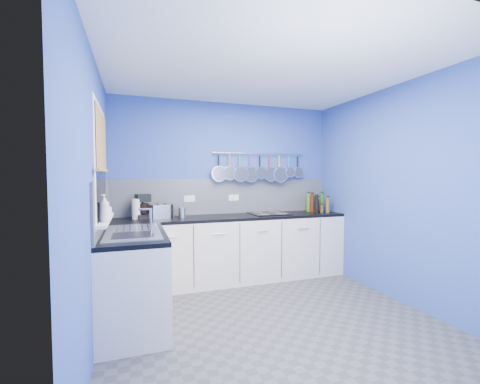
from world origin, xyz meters
TOP-DOWN VIEW (x-y plane):
  - floor at (0.00, 0.00)m, footprint 3.20×3.00m
  - ceiling at (0.00, 0.00)m, footprint 3.20×3.00m
  - wall_back at (0.00, 1.51)m, footprint 3.20×0.02m
  - wall_front at (0.00, -1.51)m, footprint 3.20×0.02m
  - wall_left at (-1.61, 0.00)m, footprint 0.02×3.00m
  - wall_right at (1.61, 0.00)m, footprint 0.02×3.00m
  - backsplash_back at (0.00, 1.49)m, footprint 3.20×0.02m
  - backsplash_left at (-1.59, 0.60)m, footprint 0.02×1.80m
  - cabinet_run_back at (0.00, 1.20)m, footprint 3.20×0.60m
  - worktop_back at (0.00, 1.20)m, footprint 3.20×0.60m
  - cabinet_run_left at (-1.30, 0.30)m, footprint 0.60×1.20m
  - worktop_left at (-1.30, 0.30)m, footprint 0.60×1.20m
  - window_frame at (-1.58, 0.30)m, footprint 0.01×1.00m
  - window_glass at (-1.57, 0.30)m, footprint 0.01×0.90m
  - bamboo_blind at (-1.56, 0.30)m, footprint 0.01×0.90m
  - window_sill at (-1.55, 0.30)m, footprint 0.10×0.98m
  - sink_unit at (-1.30, 0.30)m, footprint 0.50×0.95m
  - mixer_tap at (-1.14, 0.12)m, footprint 0.12×0.08m
  - socket_left at (-0.55, 1.48)m, footprint 0.15×0.01m
  - socket_right at (0.10, 1.48)m, footprint 0.15×0.01m
  - pot_rail at (0.50, 1.45)m, footprint 1.45×0.02m
  - soap_bottle_a at (-1.53, 0.04)m, footprint 0.12×0.12m
  - soap_bottle_b at (-1.53, 0.19)m, footprint 0.10×0.10m
  - paper_towel at (-1.26, 1.27)m, footprint 0.15×0.15m
  - coffee_maker at (-1.18, 1.30)m, footprint 0.22×0.23m
  - toaster at (-0.95, 1.28)m, footprint 0.31×0.23m
  - canister at (-0.69, 1.25)m, footprint 0.09×0.09m
  - hob at (0.56, 1.23)m, footprint 0.54×0.48m
  - pan_0 at (-0.13, 1.44)m, footprint 0.22×0.07m
  - pan_1 at (0.02, 1.44)m, footprint 0.20×0.07m
  - pan_2 at (0.18, 1.44)m, footprint 0.23×0.08m
  - pan_3 at (0.34, 1.44)m, footprint 0.24×0.07m
  - pan_4 at (0.50, 1.44)m, footprint 0.19×0.08m
  - pan_5 at (0.66, 1.44)m, footprint 0.23×0.08m
  - pan_6 at (0.82, 1.44)m, footprint 0.24×0.08m
  - pan_7 at (0.98, 1.44)m, footprint 0.16×0.09m
  - pan_8 at (1.14, 1.44)m, footprint 0.17×0.06m
  - condiment_0 at (1.43, 1.31)m, footprint 0.06×0.06m
  - condiment_1 at (1.34, 1.32)m, footprint 0.07×0.07m
  - condiment_2 at (1.26, 1.32)m, footprint 0.06×0.06m
  - condiment_3 at (1.44, 1.23)m, footprint 0.06×0.06m
  - condiment_4 at (1.35, 1.22)m, footprint 0.07×0.07m
  - condiment_5 at (1.27, 1.22)m, footprint 0.06×0.06m
  - condiment_6 at (1.47, 1.11)m, footprint 0.06×0.06m
  - condiment_7 at (1.37, 1.13)m, footprint 0.05×0.05m
  - condiment_8 at (1.27, 1.11)m, footprint 0.06×0.06m

SIDE VIEW (x-z plane):
  - floor at x=0.00m, z-range -0.02..0.00m
  - cabinet_run_back at x=0.00m, z-range 0.00..0.86m
  - cabinet_run_left at x=-1.30m, z-range 0.00..0.86m
  - worktop_back at x=0.00m, z-range 0.86..0.90m
  - worktop_left at x=-1.30m, z-range 0.86..0.90m
  - sink_unit at x=-1.30m, z-range 0.90..0.91m
  - hob at x=0.56m, z-range 0.90..0.91m
  - condiment_7 at x=1.37m, z-range 0.90..1.02m
  - canister at x=-0.69m, z-range 0.90..1.03m
  - condiment_1 at x=1.34m, z-range 0.90..1.04m
  - toaster at x=-0.95m, z-range 0.90..1.08m
  - condiment_4 at x=1.35m, z-range 0.90..1.10m
  - condiment_0 at x=1.43m, z-range 0.90..1.11m
  - condiment_6 at x=1.47m, z-range 0.90..1.13m
  - condiment_8 at x=1.27m, z-range 0.90..1.16m
  - paper_towel at x=-1.26m, z-range 0.90..1.16m
  - mixer_tap at x=-1.14m, z-range 0.90..1.16m
  - window_sill at x=-1.55m, z-range 1.02..1.05m
  - condiment_5 at x=1.27m, z-range 0.90..1.18m
  - condiment_2 at x=1.26m, z-range 0.90..1.18m
  - condiment_3 at x=1.44m, z-range 0.90..1.19m
  - coffee_maker at x=-1.18m, z-range 0.90..1.21m
  - socket_left at x=-0.55m, z-range 1.09..1.18m
  - socket_right at x=0.10m, z-range 1.09..1.18m
  - soap_bottle_b at x=-1.53m, z-range 1.05..1.22m
  - backsplash_back at x=0.00m, z-range 0.90..1.40m
  - backsplash_left at x=-1.59m, z-range 0.90..1.40m
  - soap_bottle_a at x=-1.53m, z-range 1.05..1.29m
  - wall_back at x=0.00m, z-range 0.00..2.50m
  - wall_front at x=0.00m, z-range 0.00..2.50m
  - wall_left at x=-1.61m, z-range 0.00..2.50m
  - wall_right at x=1.61m, z-range 0.00..2.50m
  - window_glass at x=-1.57m, z-range 1.05..2.05m
  - window_frame at x=-1.58m, z-range 1.00..2.10m
  - pan_6 at x=0.82m, z-range 1.35..1.78m
  - pan_3 at x=0.34m, z-range 1.35..1.78m
  - pan_2 at x=0.18m, z-range 1.36..1.78m
  - pan_5 at x=0.66m, z-range 1.36..1.78m
  - pan_0 at x=-0.13m, z-range 1.37..1.78m
  - pan_1 at x=0.02m, z-range 1.39..1.78m
  - pan_4 at x=0.50m, z-range 1.40..1.78m
  - pan_8 at x=1.14m, z-range 1.42..1.78m
  - pan_7 at x=0.98m, z-range 1.43..1.78m
  - bamboo_blind at x=-1.56m, z-range 1.50..2.05m
  - pot_rail at x=0.50m, z-range 1.77..1.79m
  - ceiling at x=0.00m, z-range 2.50..2.52m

